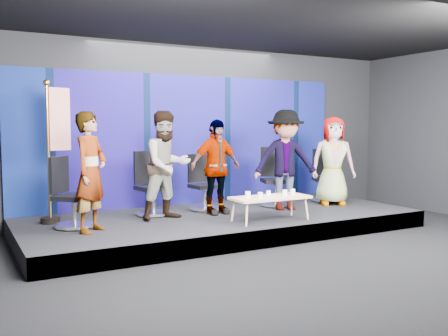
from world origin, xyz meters
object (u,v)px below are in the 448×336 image
at_px(chair_a, 71,204).
at_px(flag_stand, 55,148).
at_px(mug_c, 268,193).
at_px(mug_d, 285,193).
at_px(chair_d, 275,186).
at_px(panelist_e, 333,161).
at_px(mug_b, 260,195).
at_px(chair_c, 203,192).
at_px(chair_e, 325,184).
at_px(panelist_a, 91,172).
at_px(chair_b, 152,194).
at_px(panelist_b, 167,165).
at_px(panelist_d, 286,160).
at_px(mug_e, 293,192).
at_px(mug_a, 248,195).
at_px(coffee_table, 270,198).
at_px(panelist_c, 216,167).

xyz_separation_m(chair_a, flag_stand, (-0.11, 0.56, 0.87)).
height_order(mug_c, flag_stand, flag_stand).
bearing_deg(mug_d, chair_d, 61.71).
bearing_deg(panelist_e, mug_b, -131.43).
height_order(chair_c, flag_stand, flag_stand).
relative_size(chair_d, chair_e, 1.07).
height_order(panelist_a, mug_c, panelist_a).
bearing_deg(chair_b, chair_e, -11.32).
bearing_deg(panelist_b, chair_c, 21.75).
relative_size(chair_a, panelist_d, 0.59).
distance_m(chair_e, panelist_e, 0.73).
xyz_separation_m(mug_b, mug_e, (0.74, 0.12, -0.00)).
height_order(chair_e, mug_a, chair_e).
relative_size(panelist_d, mug_a, 18.18).
bearing_deg(panelist_a, chair_a, 68.95).
xyz_separation_m(chair_b, chair_c, (1.05, 0.06, -0.03)).
bearing_deg(flag_stand, panelist_b, -39.25).
bearing_deg(mug_a, coffee_table, -5.95).
bearing_deg(mug_b, mug_a, 134.85).
height_order(coffee_table, mug_a, mug_a).
bearing_deg(mug_d, coffee_table, 170.04).
bearing_deg(chair_d, mug_c, -109.82).
bearing_deg(chair_a, panelist_e, -47.82).
bearing_deg(chair_c, mug_d, -69.04).
distance_m(chair_b, chair_d, 2.54).
distance_m(chair_d, mug_c, 1.54).
height_order(mug_d, mug_e, mug_d).
relative_size(chair_e, mug_e, 11.64).
height_order(coffee_table, mug_c, mug_c).
distance_m(panelist_d, mug_d, 1.14).
height_order(panelist_c, flag_stand, flag_stand).
xyz_separation_m(chair_b, panelist_c, (1.06, -0.44, 0.48)).
distance_m(chair_b, panelist_b, 0.75).
bearing_deg(mug_d, panelist_e, 25.90).
xyz_separation_m(panelist_d, mug_e, (-0.40, -0.78, -0.49)).
distance_m(chair_d, mug_e, 1.38).
distance_m(panelist_a, mug_a, 2.52).
bearing_deg(panelist_d, panelist_a, -157.71).
distance_m(chair_d, panelist_e, 1.28).
distance_m(panelist_c, chair_d, 1.57).
xyz_separation_m(chair_d, coffee_table, (-0.98, -1.29, -0.01)).
distance_m(panelist_a, chair_e, 5.19).
relative_size(mug_e, flag_stand, 0.04).
relative_size(mug_b, mug_d, 0.99).
bearing_deg(mug_a, mug_b, -45.15).
height_order(coffee_table, mug_b, mug_b).
relative_size(mug_b, flag_stand, 0.04).
distance_m(chair_b, chair_c, 1.06).
distance_m(panelist_e, mug_d, 2.05).
distance_m(panelist_b, chair_d, 2.52).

